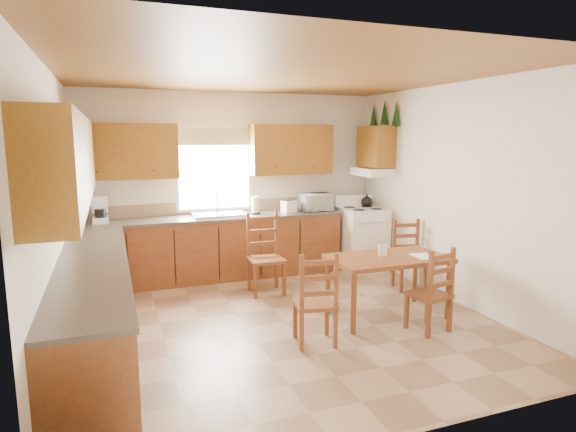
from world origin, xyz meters
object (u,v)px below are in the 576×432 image
object	(u,v)px
stove	(362,239)
chair_near_right	(429,289)
dining_table	(387,286)
microwave	(316,202)
chair_near_left	(315,297)
chair_far_right	(410,256)
chair_far_left	(266,254)

from	to	relation	value
stove	chair_near_right	bearing A→B (deg)	-99.09
dining_table	chair_near_right	bearing A→B (deg)	-68.83
microwave	dining_table	distance (m)	2.29
dining_table	chair_near_left	size ratio (longest dim) A/B	1.40
dining_table	microwave	bearing A→B (deg)	88.57
microwave	dining_table	bearing A→B (deg)	-90.48
stove	chair_near_right	distance (m)	2.44
stove	dining_table	size ratio (longest dim) A/B	0.71
microwave	chair_far_right	size ratio (longest dim) A/B	0.48
chair_far_right	stove	bearing A→B (deg)	108.25
dining_table	chair_far_left	world-z (taller)	chair_far_left
microwave	chair_near_left	distance (m)	2.85
dining_table	chair_far_right	bearing A→B (deg)	43.02
dining_table	chair_near_left	xyz separation A→B (m)	(-1.07, -0.38, 0.12)
stove	chair_far_right	distance (m)	1.11
dining_table	chair_far_right	size ratio (longest dim) A/B	1.42
stove	dining_table	bearing A→B (deg)	-107.64
microwave	chair_far_left	distance (m)	1.53
microwave	chair_near_right	world-z (taller)	microwave
stove	microwave	distance (m)	0.93
chair_near_left	chair_near_right	size ratio (longest dim) A/B	1.04
dining_table	chair_far_left	bearing A→B (deg)	129.60
stove	chair_far_left	world-z (taller)	chair_far_left
microwave	chair_far_right	xyz separation A→B (m)	(0.77, -1.42, -0.59)
stove	chair_near_left	distance (m)	2.87
chair_near_left	chair_far_left	size ratio (longest dim) A/B	0.89
stove	chair_far_right	world-z (taller)	stove
dining_table	stove	bearing A→B (deg)	69.21
stove	chair_far_right	bearing A→B (deg)	-81.14
chair_near_left	chair_far_right	world-z (taller)	chair_near_left
chair_near_right	chair_far_left	xyz separation A→B (m)	(-1.25, 1.78, 0.07)
chair_near_right	chair_far_right	world-z (taller)	chair_far_right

